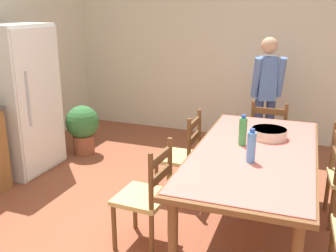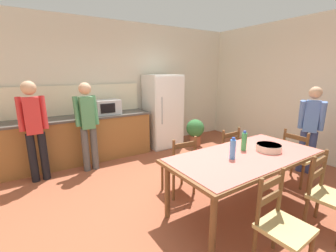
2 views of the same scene
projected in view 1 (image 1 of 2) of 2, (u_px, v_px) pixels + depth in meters
ground_plane at (155, 252)px, 3.22m from camera, size 8.32×8.32×0.00m
wall_right at (241, 40)px, 5.69m from camera, size 0.12×5.20×2.90m
refrigerator at (18, 99)px, 4.64m from camera, size 0.78×0.73×1.74m
dining_table at (254, 159)px, 3.30m from camera, size 2.11×1.05×0.78m
bottle_near_centre at (251, 147)px, 3.01m from camera, size 0.07×0.07×0.27m
bottle_off_centre at (243, 131)px, 3.37m from camera, size 0.07×0.07×0.27m
serving_bowl at (269, 133)px, 3.57m from camera, size 0.32×0.32×0.09m
chair_side_far_right at (181, 156)px, 4.05m from camera, size 0.43×0.41×0.91m
chair_side_far_left at (146, 197)px, 3.21m from camera, size 0.44×0.42×0.91m
chair_head_end at (269, 139)px, 4.58m from camera, size 0.41×0.43×0.91m
person_by_table at (266, 92)px, 4.98m from camera, size 0.35×0.44×1.56m
potted_plant at (83, 126)px, 5.23m from camera, size 0.44×0.44×0.67m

